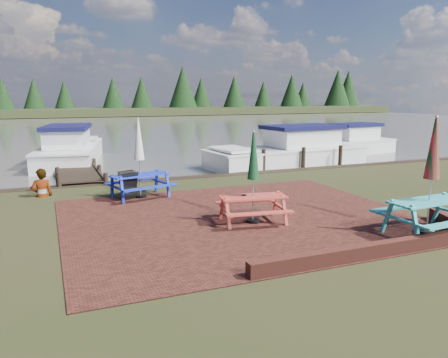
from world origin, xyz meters
TOP-DOWN VIEW (x-y plane):
  - ground at (0.00, 0.00)m, footprint 120.00×120.00m
  - paving at (0.00, 1.00)m, footprint 9.00×7.50m
  - brick_wall at (2.15, -2.42)m, footprint 6.21×1.79m
  - water at (0.00, 37.00)m, footprint 120.00×60.00m
  - far_treeline at (0.00, 66.00)m, footprint 120.00×10.00m
  - picnic_table_teal at (3.40, -1.89)m, footprint 2.04×1.84m
  - picnic_table_red at (0.09, 0.49)m, footprint 1.88×1.73m
  - picnic_table_blue at (-1.98, 4.30)m, footprint 2.13×1.98m
  - chalkboard at (-2.36, 4.21)m, footprint 0.58×0.70m
  - jetty at (-3.50, 11.28)m, footprint 1.76×9.08m
  - boat_jetty at (-3.54, 13.79)m, footprint 3.89×7.77m
  - boat_near at (6.19, 9.02)m, footprint 8.15×3.55m
  - boat_far at (11.62, 11.64)m, footprint 6.44×3.06m
  - person at (-4.86, 5.62)m, footprint 0.71×0.52m

SIDE VIEW (x-z plane):
  - ground at x=0.00m, z-range 0.00..0.00m
  - water at x=0.00m, z-range -0.01..0.01m
  - paving at x=0.00m, z-range 0.00..0.02m
  - jetty at x=-3.50m, z-range -0.39..0.61m
  - brick_wall at x=2.15m, z-range 0.00..0.30m
  - boat_far at x=11.62m, z-range -0.59..1.35m
  - boat_near at x=6.19m, z-range -0.63..1.51m
  - boat_jetty at x=-3.54m, z-range -0.63..1.52m
  - chalkboard at x=-2.36m, z-range 0.02..0.89m
  - picnic_table_red at x=0.09m, z-range -0.34..1.96m
  - picnic_table_blue at x=-1.98m, z-range -0.37..2.11m
  - person at x=-4.86m, z-range 0.00..1.81m
  - picnic_table_teal at x=3.40m, z-range -0.40..2.30m
  - far_treeline at x=0.00m, z-range -0.77..7.33m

